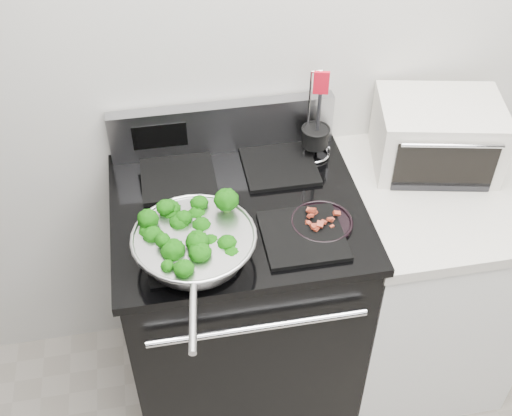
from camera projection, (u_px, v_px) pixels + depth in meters
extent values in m
cube|color=silver|center=(311.00, 30.00, 2.02)|extent=(4.00, 0.02, 2.70)
cube|color=black|center=(240.00, 306.00, 2.34)|extent=(0.76, 0.66, 0.92)
cube|color=black|center=(238.00, 210.00, 2.02)|extent=(0.79, 0.69, 0.03)
cube|color=#99999E|center=(223.00, 127.00, 2.17)|extent=(0.76, 0.05, 0.18)
cube|color=black|center=(189.00, 250.00, 1.86)|extent=(0.24, 0.24, 0.01)
cube|color=black|center=(303.00, 236.00, 1.90)|extent=(0.24, 0.24, 0.01)
cube|color=black|center=(178.00, 177.00, 2.10)|extent=(0.24, 0.24, 0.01)
cube|color=black|center=(279.00, 165.00, 2.15)|extent=(0.24, 0.24, 0.01)
cube|color=white|center=(417.00, 284.00, 2.44)|extent=(0.60, 0.66, 0.88)
cube|color=beige|center=(441.00, 193.00, 2.13)|extent=(0.62, 0.68, 0.04)
torus|color=silver|center=(194.00, 236.00, 1.79)|extent=(0.36, 0.36, 0.01)
cylinder|color=silver|center=(193.00, 317.00, 1.59)|extent=(0.05, 0.22, 0.02)
cylinder|color=black|center=(322.00, 223.00, 1.95)|extent=(0.19, 0.19, 0.01)
cylinder|color=black|center=(315.00, 137.00, 2.15)|extent=(0.09, 0.09, 0.06)
cylinder|color=black|center=(317.00, 118.00, 2.10)|extent=(0.01, 0.01, 0.20)
cube|color=red|center=(320.00, 81.00, 2.00)|extent=(0.05, 0.02, 0.08)
cube|color=silver|center=(437.00, 135.00, 2.14)|extent=(0.46, 0.38, 0.23)
cube|color=black|center=(455.00, 165.00, 2.04)|extent=(0.32, 0.07, 0.16)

